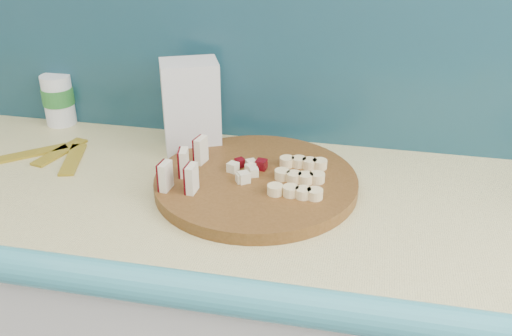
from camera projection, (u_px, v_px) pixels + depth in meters
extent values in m
cube|color=#DACB7F|center=(199.00, 197.00, 1.15)|extent=(2.20, 0.60, 0.03)
cube|color=teal|center=(142.00, 291.00, 0.89)|extent=(2.20, 0.06, 0.03)
cube|color=teal|center=(231.00, 32.00, 1.28)|extent=(2.20, 0.02, 0.50)
cylinder|color=#4C2D10|center=(256.00, 182.00, 1.15)|extent=(0.41, 0.41, 0.03)
cube|color=#F2E4C2|center=(166.00, 176.00, 1.09)|extent=(0.01, 0.03, 0.06)
cube|color=#4A050B|center=(161.00, 176.00, 1.09)|extent=(0.00, 0.03, 0.06)
cube|color=#F2E4C2|center=(184.00, 163.00, 1.14)|extent=(0.01, 0.03, 0.06)
cube|color=#4A050B|center=(180.00, 162.00, 1.14)|extent=(0.00, 0.03, 0.06)
cube|color=#F2E4C2|center=(201.00, 150.00, 1.19)|extent=(0.01, 0.03, 0.06)
cube|color=#4A050B|center=(197.00, 150.00, 1.19)|extent=(0.00, 0.03, 0.06)
cube|color=#F2E4C2|center=(192.00, 179.00, 1.08)|extent=(0.01, 0.03, 0.06)
cube|color=#4A050B|center=(187.00, 178.00, 1.08)|extent=(0.00, 0.03, 0.06)
cube|color=beige|center=(248.00, 172.00, 1.14)|extent=(0.02, 0.02, 0.02)
cube|color=beige|center=(251.00, 169.00, 1.15)|extent=(0.02, 0.02, 0.02)
cube|color=#4A050B|center=(249.00, 166.00, 1.16)|extent=(0.02, 0.02, 0.02)
cube|color=beige|center=(242.00, 169.00, 1.15)|extent=(0.02, 0.02, 0.02)
cube|color=beige|center=(236.00, 169.00, 1.15)|extent=(0.02, 0.02, 0.02)
cube|color=beige|center=(231.00, 172.00, 1.14)|extent=(0.02, 0.02, 0.02)
cube|color=beige|center=(240.00, 173.00, 1.13)|extent=(0.02, 0.02, 0.02)
cube|color=beige|center=(244.00, 176.00, 1.12)|extent=(0.02, 0.02, 0.02)
cube|color=#4A050B|center=(253.00, 176.00, 1.12)|extent=(0.02, 0.02, 0.02)
cylinder|color=beige|center=(276.00, 190.00, 1.08)|extent=(0.03, 0.03, 0.02)
cylinder|color=beige|center=(289.00, 191.00, 1.07)|extent=(0.03, 0.03, 0.02)
cylinder|color=beige|center=(302.00, 193.00, 1.07)|extent=(0.03, 0.03, 0.02)
cylinder|color=beige|center=(315.00, 194.00, 1.06)|extent=(0.03, 0.03, 0.02)
cylinder|color=beige|center=(281.00, 175.00, 1.13)|extent=(0.03, 0.03, 0.02)
cylinder|color=beige|center=(293.00, 176.00, 1.13)|extent=(0.03, 0.03, 0.02)
cylinder|color=beige|center=(306.00, 177.00, 1.12)|extent=(0.03, 0.03, 0.02)
cylinder|color=beige|center=(318.00, 179.00, 1.12)|extent=(0.03, 0.03, 0.02)
cylinder|color=beige|center=(286.00, 161.00, 1.18)|extent=(0.03, 0.03, 0.02)
cylinder|color=beige|center=(297.00, 163.00, 1.18)|extent=(0.03, 0.03, 0.02)
cylinder|color=beige|center=(309.00, 164.00, 1.18)|extent=(0.03, 0.03, 0.02)
cylinder|color=beige|center=(321.00, 165.00, 1.17)|extent=(0.03, 0.03, 0.02)
cube|color=silver|center=(191.00, 107.00, 1.26)|extent=(0.15, 0.13, 0.21)
cylinder|color=white|center=(59.00, 100.00, 1.42)|extent=(0.07, 0.07, 0.13)
cylinder|color=#2E7F32|center=(58.00, 96.00, 1.42)|extent=(0.08, 0.08, 0.04)
cube|color=gold|center=(33.00, 153.00, 1.29)|extent=(0.14, 0.12, 0.01)
cube|color=gold|center=(60.00, 152.00, 1.30)|extent=(0.07, 0.15, 0.01)
cube|color=gold|center=(73.00, 159.00, 1.26)|extent=(0.07, 0.15, 0.01)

